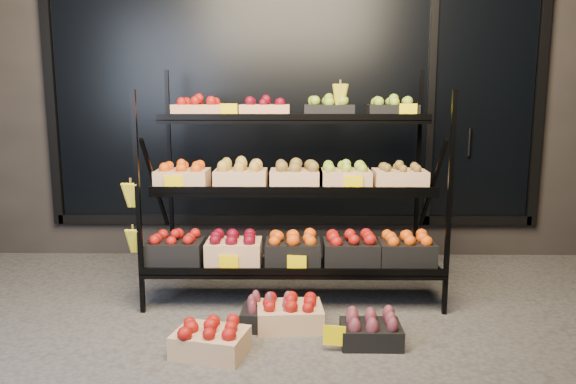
{
  "coord_description": "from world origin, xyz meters",
  "views": [
    {
      "loc": [
        0.01,
        -3.44,
        1.48
      ],
      "look_at": [
        -0.04,
        0.55,
        0.77
      ],
      "focal_mm": 35.0,
      "sensor_mm": 36.0,
      "label": 1
    }
  ],
  "objects_px": {
    "floor_crate_midleft": "(270,314)",
    "floor_crate_midright": "(290,313)",
    "display_rack": "(292,189)",
    "floor_crate_left": "(210,338)"
  },
  "relations": [
    {
      "from": "display_rack",
      "to": "floor_crate_midleft",
      "type": "height_order",
      "value": "display_rack"
    },
    {
      "from": "floor_crate_left",
      "to": "floor_crate_midleft",
      "type": "distance_m",
      "value": 0.5
    },
    {
      "from": "display_rack",
      "to": "floor_crate_midright",
      "type": "height_order",
      "value": "display_rack"
    },
    {
      "from": "floor_crate_midleft",
      "to": "floor_crate_midright",
      "type": "xyz_separation_m",
      "value": [
        0.13,
        0.0,
        0.01
      ]
    },
    {
      "from": "floor_crate_midright",
      "to": "display_rack",
      "type": "bearing_deg",
      "value": 85.14
    },
    {
      "from": "display_rack",
      "to": "floor_crate_left",
      "type": "bearing_deg",
      "value": -113.76
    },
    {
      "from": "floor_crate_left",
      "to": "floor_crate_midright",
      "type": "bearing_deg",
      "value": 54.44
    },
    {
      "from": "display_rack",
      "to": "floor_crate_midleft",
      "type": "xyz_separation_m",
      "value": [
        -0.13,
        -0.65,
        -0.7
      ]
    },
    {
      "from": "display_rack",
      "to": "floor_crate_left",
      "type": "height_order",
      "value": "display_rack"
    },
    {
      "from": "floor_crate_left",
      "to": "floor_crate_midleft",
      "type": "xyz_separation_m",
      "value": [
        0.32,
        0.39,
        -0.01
      ]
    }
  ]
}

